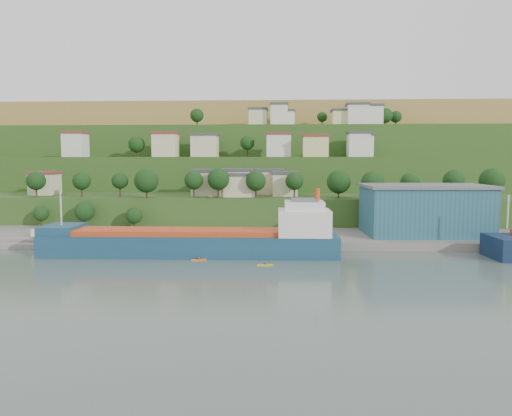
# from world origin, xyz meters

# --- Properties ---
(ground) EXTENTS (500.00, 500.00, 0.00)m
(ground) POSITION_xyz_m (0.00, 0.00, 0.00)
(ground) COLOR #43514A
(ground) RESTS_ON ground
(quay) EXTENTS (220.00, 26.00, 4.00)m
(quay) POSITION_xyz_m (20.00, 28.00, 0.00)
(quay) COLOR slate
(quay) RESTS_ON ground
(pebble_beach) EXTENTS (40.00, 18.00, 2.40)m
(pebble_beach) POSITION_xyz_m (-55.00, 22.00, 0.00)
(pebble_beach) COLOR slate
(pebble_beach) RESTS_ON ground
(hillside) EXTENTS (360.00, 211.01, 96.00)m
(hillside) POSITION_xyz_m (0.01, 168.72, 0.07)
(hillside) COLOR #284719
(hillside) RESTS_ON ground
(cargo_ship_near) EXTENTS (65.69, 11.58, 16.84)m
(cargo_ship_near) POSITION_xyz_m (-11.46, 8.14, 2.69)
(cargo_ship_near) COLOR navy
(cargo_ship_near) RESTS_ON ground
(warehouse) EXTENTS (31.92, 20.55, 12.80)m
(warehouse) POSITION_xyz_m (43.29, 28.85, 8.43)
(warehouse) COLOR #1F535E
(warehouse) RESTS_ON quay
(caravan) EXTENTS (5.49, 2.40, 2.53)m
(caravan) POSITION_xyz_m (-53.30, 20.74, 2.47)
(caravan) COLOR white
(caravan) RESTS_ON pebble_beach
(dinghy) EXTENTS (4.80, 2.77, 0.90)m
(dinghy) POSITION_xyz_m (-48.49, 16.55, 1.65)
(dinghy) COLOR silver
(dinghy) RESTS_ON pebble_beach
(kayak_orange) EXTENTS (3.22, 1.17, 0.79)m
(kayak_orange) POSITION_xyz_m (-10.69, 2.54, 0.23)
(kayak_orange) COLOR orange
(kayak_orange) RESTS_ON ground
(kayak_yellow) EXTENTS (3.28, 0.83, 0.81)m
(kayak_yellow) POSITION_xyz_m (3.48, -1.83, 0.24)
(kayak_yellow) COLOR gold
(kayak_yellow) RESTS_ON ground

